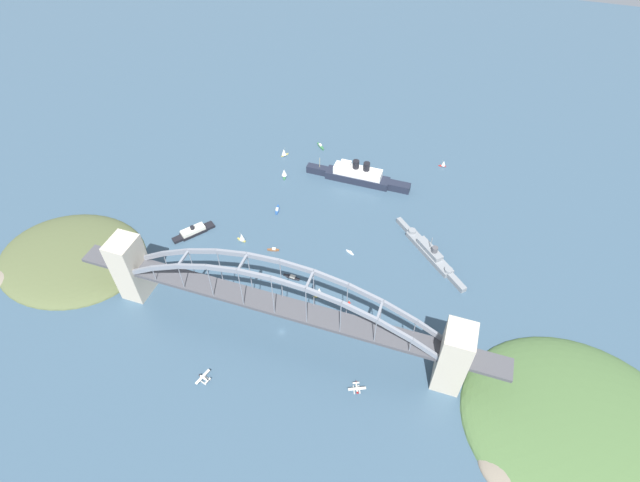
{
  "coord_description": "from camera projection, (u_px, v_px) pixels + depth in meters",
  "views": [
    {
      "loc": [
        81.97,
        -163.65,
        272.48
      ],
      "look_at": [
        0.0,
        80.38,
        8.0
      ],
      "focal_mm": 27.2,
      "sensor_mm": 36.0,
      "label": 1
    }
  ],
  "objects": [
    {
      "name": "ground_plane",
      "position": [
        282.0,
        331.0,
        321.67
      ],
      "size": [
        1400.0,
        1400.0,
        0.0
      ],
      "primitive_type": "plane",
      "color": "#385166"
    },
    {
      "name": "harbor_arch_bridge",
      "position": [
        279.0,
        307.0,
        302.07
      ],
      "size": [
        281.36,
        19.98,
        64.32
      ],
      "color": "#BCB29E",
      "rests_on": "ground"
    },
    {
      "name": "headland_west_shore",
      "position": [
        70.0,
        259.0,
        366.71
      ],
      "size": [
        114.3,
        95.32,
        16.15
      ],
      "color": "#515B38",
      "rests_on": "ground"
    },
    {
      "name": "headland_east_shore",
      "position": [
        575.0,
        430.0,
        275.28
      ],
      "size": [
        132.83,
        121.08,
        19.44
      ],
      "color": "#476638",
      "rests_on": "ground"
    },
    {
      "name": "ocean_liner",
      "position": [
        358.0,
        175.0,
        427.65
      ],
      "size": [
        94.42,
        12.98,
        21.64
      ],
      "color": "#1E2333",
      "rests_on": "ground"
    },
    {
      "name": "naval_cruiser",
      "position": [
        430.0,
        252.0,
        367.49
      ],
      "size": [
        62.77,
        60.71,
        17.93
      ],
      "color": "gray",
      "rests_on": "ground"
    },
    {
      "name": "harbor_ferry_steamer",
      "position": [
        194.0,
        231.0,
        384.55
      ],
      "size": [
        25.67,
        31.46,
        7.65
      ],
      "color": "black",
      "rests_on": "ground"
    },
    {
      "name": "seaplane_taxiing_near_bridge",
      "position": [
        204.0,
        378.0,
        295.69
      ],
      "size": [
        8.05,
        11.65,
        4.87
      ],
      "color": "#B7B7B2",
      "rests_on": "ground"
    },
    {
      "name": "seaplane_second_in_formation",
      "position": [
        357.0,
        389.0,
        290.91
      ],
      "size": [
        10.5,
        8.0,
        4.92
      ],
      "color": "#B7B7B2",
      "rests_on": "ground"
    },
    {
      "name": "small_boat_0",
      "position": [
        319.0,
        291.0,
        339.69
      ],
      "size": [
        6.8,
        6.81,
        9.37
      ],
      "color": "gold",
      "rests_on": "ground"
    },
    {
      "name": "small_boat_1",
      "position": [
        292.0,
        277.0,
        353.49
      ],
      "size": [
        12.97,
        3.62,
        2.31
      ],
      "color": "black",
      "rests_on": "ground"
    },
    {
      "name": "small_boat_2",
      "position": [
        277.0,
        210.0,
        404.57
      ],
      "size": [
        4.38,
        11.27,
        2.38
      ],
      "color": "#234C8C",
      "rests_on": "ground"
    },
    {
      "name": "small_boat_3",
      "position": [
        321.0,
        146.0,
        468.6
      ],
      "size": [
        9.69,
        9.97,
        2.4
      ],
      "color": "#2D6B3D",
      "rests_on": "ground"
    },
    {
      "name": "small_boat_4",
      "position": [
        350.0,
        252.0,
        370.77
      ],
      "size": [
        6.88,
        3.98,
        2.01
      ],
      "color": "silver",
      "rests_on": "ground"
    },
    {
      "name": "small_boat_5",
      "position": [
        284.0,
        173.0,
        433.84
      ],
      "size": [
        6.17,
        8.61,
        9.24
      ],
      "color": "#2D6B3D",
      "rests_on": "ground"
    },
    {
      "name": "small_boat_6",
      "position": [
        273.0,
        250.0,
        372.6
      ],
      "size": [
        9.21,
        3.62,
        2.47
      ],
      "color": "brown",
      "rests_on": "ground"
    },
    {
      "name": "small_boat_7",
      "position": [
        444.0,
        163.0,
        445.31
      ],
      "size": [
        6.65,
        4.01,
        6.8
      ],
      "color": "#B2231E",
      "rests_on": "ground"
    },
    {
      "name": "small_boat_8",
      "position": [
        284.0,
        152.0,
        456.24
      ],
      "size": [
        6.1,
        7.4,
        8.57
      ],
      "color": "gold",
      "rests_on": "ground"
    },
    {
      "name": "small_boat_9",
      "position": [
        242.0,
        237.0,
        377.41
      ],
      "size": [
        7.57,
        4.99,
        8.92
      ],
      "color": "gold",
      "rests_on": "ground"
    },
    {
      "name": "channel_marker_buoy",
      "position": [
        349.0,
        302.0,
        337.31
      ],
      "size": [
        2.2,
        2.2,
        2.75
      ],
      "color": "red",
      "rests_on": "ground"
    }
  ]
}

